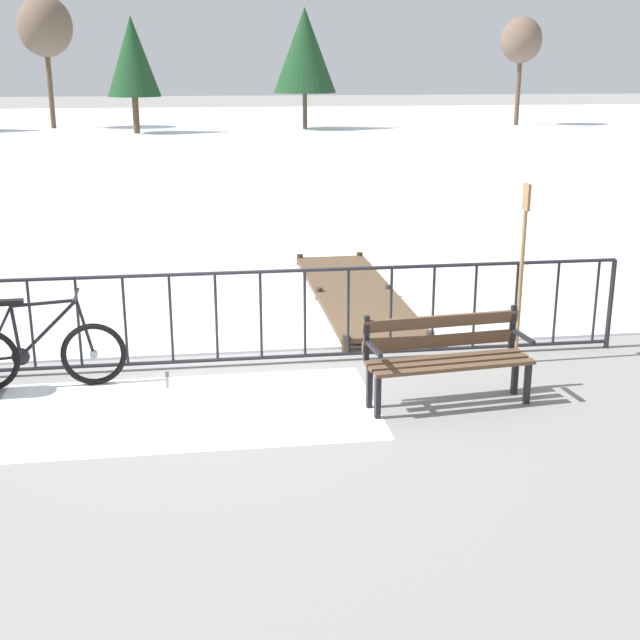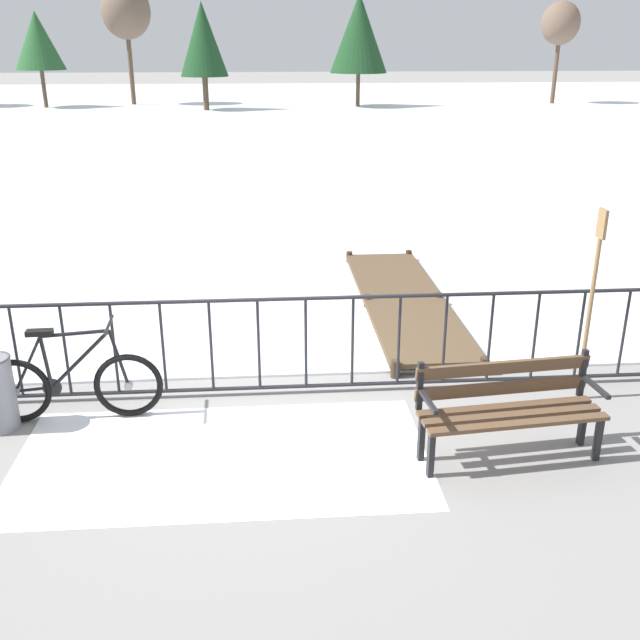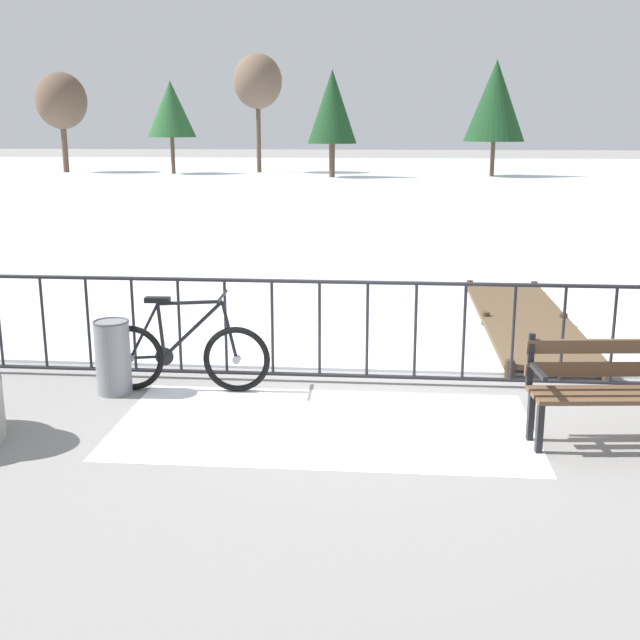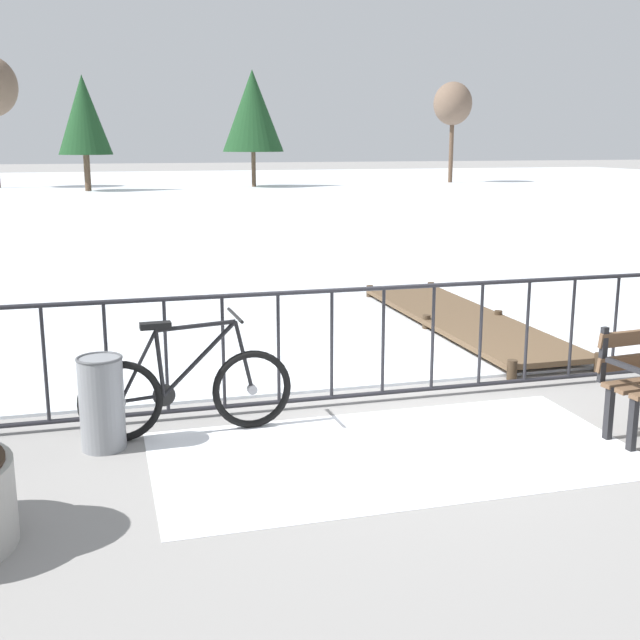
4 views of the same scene
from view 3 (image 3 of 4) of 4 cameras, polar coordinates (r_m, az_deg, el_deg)
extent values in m
plane|color=gray|center=(8.11, 3.36, -4.58)|extent=(160.00, 160.00, 0.00)
cube|color=silver|center=(36.19, 4.75, 9.74)|extent=(80.00, 56.00, 0.03)
cube|color=white|center=(7.00, 0.29, -7.57)|extent=(3.63, 1.87, 0.01)
cylinder|color=#232328|center=(7.85, 3.46, 2.71)|extent=(9.00, 0.04, 0.04)
cylinder|color=#232328|center=(8.09, 3.37, -4.05)|extent=(9.00, 0.04, 0.04)
cylinder|color=#232328|center=(8.71, -19.26, -0.20)|extent=(0.03, 0.03, 0.97)
cylinder|color=#232328|center=(8.53, -16.31, -0.27)|extent=(0.03, 0.03, 0.97)
cylinder|color=#232328|center=(8.37, -13.25, -0.34)|extent=(0.03, 0.03, 0.97)
cylinder|color=#232328|center=(8.23, -10.07, -0.42)|extent=(0.03, 0.03, 0.97)
cylinder|color=#232328|center=(8.12, -6.80, -0.49)|extent=(0.03, 0.03, 0.97)
cylinder|color=#232328|center=(8.04, -3.44, -0.57)|extent=(0.03, 0.03, 0.97)
cylinder|color=#232328|center=(7.98, -0.03, -0.64)|extent=(0.03, 0.03, 0.97)
cylinder|color=#232328|center=(7.95, 3.41, -0.72)|extent=(0.03, 0.03, 0.97)
cylinder|color=#232328|center=(7.96, 6.87, -0.79)|extent=(0.03, 0.03, 0.97)
cylinder|color=#232328|center=(7.99, 10.31, -0.86)|extent=(0.03, 0.03, 0.97)
cylinder|color=#232328|center=(8.05, 13.72, -0.92)|extent=(0.03, 0.03, 0.97)
cylinder|color=#232328|center=(8.14, 17.06, -0.99)|extent=(0.03, 0.03, 0.97)
cylinder|color=#232328|center=(8.25, 20.32, -1.04)|extent=(0.03, 0.03, 0.97)
torus|color=black|center=(8.04, -13.44, -2.67)|extent=(0.66, 0.09, 0.66)
cylinder|color=gray|center=(8.04, -13.44, -2.67)|extent=(0.08, 0.06, 0.08)
torus|color=black|center=(7.81, -6.01, -2.84)|extent=(0.66, 0.09, 0.66)
cylinder|color=gray|center=(7.81, -6.01, -2.84)|extent=(0.08, 0.06, 0.08)
cylinder|color=black|center=(7.88, -11.35, -0.73)|extent=(0.08, 0.04, 0.53)
cylinder|color=black|center=(7.81, -9.11, -0.66)|extent=(0.61, 0.06, 0.59)
cylinder|color=black|center=(7.75, -9.34, 1.24)|extent=(0.63, 0.06, 0.07)
cylinder|color=black|center=(7.99, -12.28, -2.63)|extent=(0.34, 0.04, 0.05)
cylinder|color=black|center=(7.93, -12.53, -0.79)|extent=(0.32, 0.04, 0.56)
cylinder|color=black|center=(7.74, -6.53, -0.77)|extent=(0.16, 0.04, 0.59)
cube|color=black|center=(7.82, -11.61, 1.43)|extent=(0.24, 0.11, 0.05)
cylinder|color=black|center=(7.68, -7.06, 1.69)|extent=(0.05, 0.52, 0.03)
cylinder|color=black|center=(7.94, -11.12, -2.59)|extent=(0.18, 0.03, 0.18)
cube|color=brown|center=(7.04, 20.97, -4.64)|extent=(1.60, 0.26, 0.04)
cube|color=brown|center=(6.91, 21.43, -5.04)|extent=(1.60, 0.26, 0.04)
cube|color=brown|center=(6.77, 21.90, -5.45)|extent=(1.60, 0.26, 0.04)
cube|color=brown|center=(7.09, 20.79, -3.32)|extent=(1.60, 0.21, 0.12)
cube|color=brown|center=(7.03, 20.92, -1.76)|extent=(1.60, 0.21, 0.12)
cube|color=black|center=(6.61, 15.52, -7.41)|extent=(0.06, 0.06, 0.44)
cube|color=black|center=(6.85, 14.92, -6.62)|extent=(0.06, 0.06, 0.44)
cube|color=black|center=(6.82, 14.89, -2.77)|extent=(0.05, 0.05, 0.45)
cube|color=black|center=(6.60, 15.44, -3.60)|extent=(0.08, 0.40, 0.04)
cylinder|color=gray|center=(7.98, -14.65, -2.64)|extent=(0.34, 0.34, 0.72)
torus|color=#494A4E|center=(7.89, -14.81, -0.13)|extent=(0.35, 0.35, 0.02)
cube|color=brown|center=(10.60, 14.48, 0.08)|extent=(1.10, 4.34, 0.06)
cylinder|color=#3C2E20|center=(8.46, 13.47, -3.46)|extent=(0.10, 0.10, 0.20)
cylinder|color=#3C2E20|center=(8.67, 19.97, -3.51)|extent=(0.10, 0.10, 0.20)
cylinder|color=#3C2E20|center=(10.54, 11.81, 0.03)|extent=(0.10, 0.10, 0.20)
cylinder|color=#3C2E20|center=(10.70, 17.08, -0.08)|extent=(0.10, 0.10, 0.20)
cylinder|color=#3C2E20|center=(12.64, 10.71, 2.36)|extent=(0.10, 0.10, 0.20)
cylinder|color=#3C2E20|center=(12.78, 15.13, 2.25)|extent=(0.10, 0.10, 0.20)
cylinder|color=brown|center=(44.71, -4.44, 13.11)|extent=(0.25, 0.25, 4.08)
ellipsoid|color=brown|center=(44.77, -4.51, 16.74)|extent=(2.63, 2.63, 2.90)
cylinder|color=brown|center=(41.97, 12.33, 12.03)|extent=(0.21, 0.21, 2.95)
cone|color=#193D1E|center=(41.98, 12.49, 15.14)|extent=(3.05, 3.05, 3.97)
cylinder|color=brown|center=(46.96, -17.88, 11.90)|extent=(0.31, 0.31, 3.04)
ellipsoid|color=brown|center=(46.97, -18.10, 14.76)|extent=(2.75, 2.75, 3.03)
cylinder|color=brown|center=(40.40, 0.87, 12.18)|extent=(0.28, 0.28, 2.81)
cone|color=#193D1E|center=(40.39, 0.88, 15.10)|extent=(2.44, 2.44, 3.55)
cylinder|color=brown|center=(44.07, -10.56, 12.37)|extent=(0.21, 0.21, 3.25)
cone|color=#235128|center=(44.07, -10.67, 14.69)|extent=(2.59, 2.59, 2.91)
camera|label=1|loc=(1.37, -159.28, 14.47)|focal=47.99mm
camera|label=2|loc=(1.28, -2.41, 58.46)|focal=40.70mm
camera|label=4|loc=(2.85, -61.08, 1.94)|focal=45.02mm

